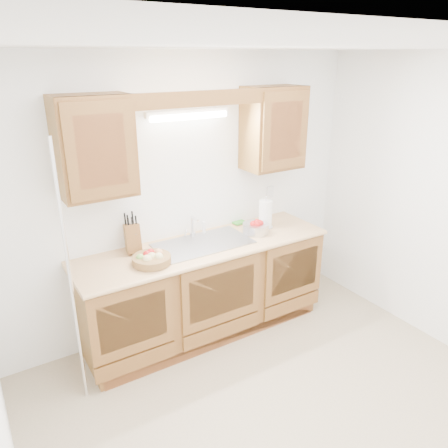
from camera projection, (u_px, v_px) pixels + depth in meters
room at (295, 259)px, 2.77m from camera, size 3.52×3.50×2.50m
base_cabinets at (204, 290)px, 4.01m from camera, size 2.20×0.60×0.86m
countertop at (204, 247)px, 3.84m from camera, size 2.30×0.63×0.04m
upper_cabinet_left at (94, 147)px, 3.21m from camera, size 0.55×0.33×0.75m
upper_cabinet_right at (273, 128)px, 4.03m from camera, size 0.55×0.33×0.75m
valance at (201, 99)px, 3.39m from camera, size 2.20×0.05×0.12m
fluorescent_fixture at (189, 114)px, 3.62m from camera, size 0.76×0.08×0.08m
sink at (203, 251)px, 3.88m from camera, size 0.84×0.46×0.36m
wire_shelf_pole at (71, 281)px, 3.01m from camera, size 0.03×0.03×2.00m
outlet_plate at (270, 192)px, 4.45m from camera, size 0.08×0.01×0.12m
fruit_basket at (151, 259)px, 3.47m from camera, size 0.37×0.37×0.10m
knife_block at (133, 238)px, 3.66m from camera, size 0.16×0.22×0.35m
orange_canister at (135, 236)px, 3.72m from camera, size 0.09×0.09×0.23m
soap_bottle at (136, 242)px, 3.66m from camera, size 0.09×0.09×0.18m
sponge at (239, 223)px, 4.30m from camera, size 0.13×0.09×0.03m
paper_towel at (265, 214)px, 4.17m from camera, size 0.16×0.16×0.32m
apple_bowl at (256, 228)px, 4.06m from camera, size 0.30×0.30×0.13m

